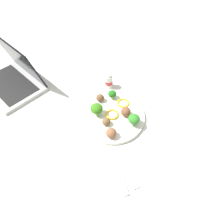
% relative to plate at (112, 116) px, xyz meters
% --- Properties ---
extents(ground_plane, '(4.00, 4.00, 0.00)m').
position_rel_plate_xyz_m(ground_plane, '(0.00, 0.00, -0.01)').
color(ground_plane, beige).
extents(plate, '(0.28, 0.28, 0.02)m').
position_rel_plate_xyz_m(plate, '(0.00, 0.00, 0.00)').
color(plate, white).
rests_on(plate, ground_plane).
extents(broccoli_floret_front_right, '(0.05, 0.05, 0.05)m').
position_rel_plate_xyz_m(broccoli_floret_front_right, '(0.06, 0.08, 0.04)').
color(broccoli_floret_front_right, '#9FC36D').
rests_on(broccoli_floret_front_right, plate).
extents(broccoli_floret_center, '(0.05, 0.05, 0.06)m').
position_rel_plate_xyz_m(broccoli_floret_center, '(-0.02, -0.06, 0.04)').
color(broccoli_floret_center, '#97CC7B').
rests_on(broccoli_floret_center, plate).
extents(broccoli_floret_back_left, '(0.04, 0.04, 0.04)m').
position_rel_plate_xyz_m(broccoli_floret_back_left, '(-0.10, 0.02, 0.03)').
color(broccoli_floret_back_left, '#ABC378').
rests_on(broccoli_floret_back_left, plate).
extents(meatball_back_left, '(0.04, 0.04, 0.04)m').
position_rel_plate_xyz_m(meatball_back_left, '(0.10, -0.02, 0.03)').
color(meatball_back_left, brown).
rests_on(meatball_back_left, plate).
extents(meatball_mid_right, '(0.04, 0.04, 0.04)m').
position_rel_plate_xyz_m(meatball_mid_right, '(-0.09, -0.04, 0.03)').
color(meatball_mid_right, brown).
rests_on(meatball_mid_right, plate).
extents(meatball_front_right, '(0.03, 0.03, 0.03)m').
position_rel_plate_xyz_m(meatball_front_right, '(0.04, -0.03, 0.02)').
color(meatball_front_right, brown).
rests_on(meatball_front_right, plate).
extents(meatball_center, '(0.04, 0.04, 0.04)m').
position_rel_plate_xyz_m(meatball_center, '(0.01, 0.06, 0.03)').
color(meatball_center, brown).
rests_on(meatball_center, plate).
extents(pepper_ring_front_left, '(0.08, 0.08, 0.01)m').
position_rel_plate_xyz_m(pepper_ring_front_left, '(-0.05, 0.06, 0.01)').
color(pepper_ring_front_left, yellow).
rests_on(pepper_ring_front_left, plate).
extents(pepper_ring_mid_right, '(0.07, 0.07, 0.01)m').
position_rel_plate_xyz_m(pepper_ring_mid_right, '(-0.00, -0.00, 0.01)').
color(pepper_ring_mid_right, yellow).
rests_on(pepper_ring_mid_right, plate).
extents(napkin, '(0.18, 0.13, 0.01)m').
position_rel_plate_xyz_m(napkin, '(0.25, -0.00, -0.01)').
color(napkin, white).
rests_on(napkin, ground_plane).
extents(fork, '(0.12, 0.03, 0.01)m').
position_rel_plate_xyz_m(fork, '(0.26, 0.01, -0.00)').
color(fork, silver).
rests_on(fork, napkin).
extents(knife, '(0.15, 0.03, 0.01)m').
position_rel_plate_xyz_m(knife, '(0.26, -0.02, -0.00)').
color(knife, white).
rests_on(knife, napkin).
extents(yogurt_bottle, '(0.04, 0.04, 0.08)m').
position_rel_plate_xyz_m(yogurt_bottle, '(-0.19, 0.02, 0.03)').
color(yogurt_bottle, white).
rests_on(yogurt_bottle, ground_plane).
extents(laptop, '(0.39, 0.37, 0.21)m').
position_rel_plate_xyz_m(laptop, '(-0.30, -0.44, 0.03)').
color(laptop, '#B9B9B9').
rests_on(laptop, ground_plane).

